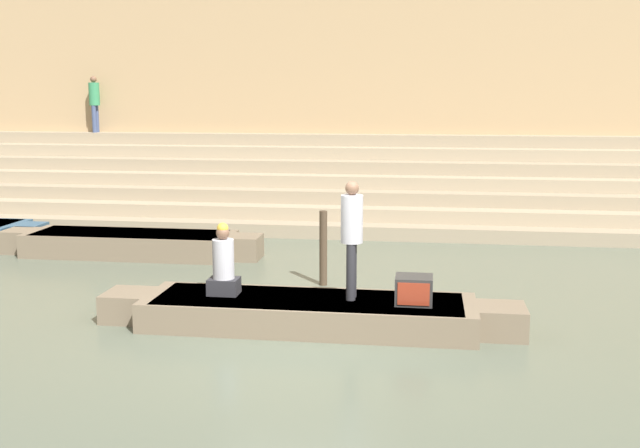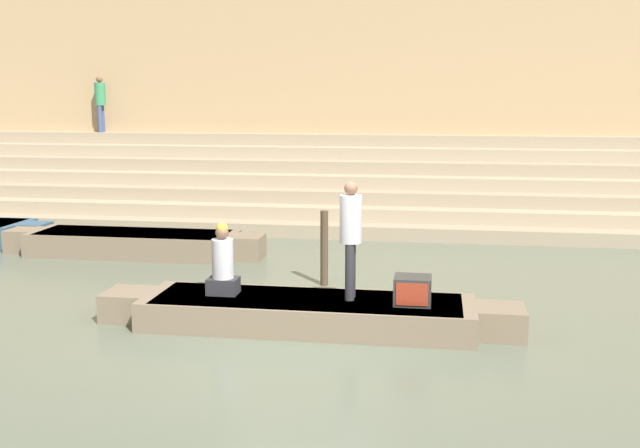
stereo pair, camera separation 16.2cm
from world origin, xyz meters
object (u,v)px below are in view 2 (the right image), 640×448
at_px(person_standing, 351,231).
at_px(person_on_steps, 100,100).
at_px(person_rowing, 223,265).
at_px(tv_set, 413,290).
at_px(mooring_post, 324,248).
at_px(rowboat_main, 307,312).
at_px(moored_boat_shore, 133,243).

bearing_deg(person_standing, person_on_steps, 146.58).
xyz_separation_m(person_rowing, tv_set, (2.81, -0.11, -0.24)).
bearing_deg(person_on_steps, mooring_post, -152.76).
relative_size(rowboat_main, tv_set, 11.81).
bearing_deg(person_on_steps, person_standing, -157.42).
bearing_deg(tv_set, person_on_steps, 131.15).
distance_m(person_rowing, tv_set, 2.83).
relative_size(person_standing, person_rowing, 1.59).
relative_size(person_standing, mooring_post, 1.28).
distance_m(rowboat_main, mooring_post, 2.49).
bearing_deg(tv_set, person_standing, 169.98).
distance_m(person_standing, mooring_post, 2.57).
distance_m(mooring_post, person_on_steps, 11.61).
height_order(rowboat_main, person_on_steps, person_on_steps).
height_order(rowboat_main, person_standing, person_standing).
bearing_deg(mooring_post, rowboat_main, -87.20).
xyz_separation_m(mooring_post, person_on_steps, (-7.90, 8.12, 2.53)).
bearing_deg(person_on_steps, rowboat_main, -159.78).
xyz_separation_m(person_standing, mooring_post, (-0.74, 2.34, -0.76)).
height_order(person_standing, person_on_steps, person_on_steps).
height_order(rowboat_main, moored_boat_shore, moored_boat_shore).
relative_size(rowboat_main, person_standing, 3.61).
bearing_deg(tv_set, person_rowing, 176.92).
bearing_deg(moored_boat_shore, person_on_steps, 120.63).
bearing_deg(rowboat_main, tv_set, -2.86).
relative_size(person_standing, person_on_steps, 1.06).
distance_m(person_rowing, person_on_steps, 12.69).
relative_size(rowboat_main, moored_boat_shore, 1.10).
distance_m(moored_boat_shore, person_on_steps, 7.73).
xyz_separation_m(person_standing, person_on_steps, (-8.64, 10.47, 1.77)).
bearing_deg(person_standing, tv_set, 7.85).
bearing_deg(mooring_post, person_standing, -72.46).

